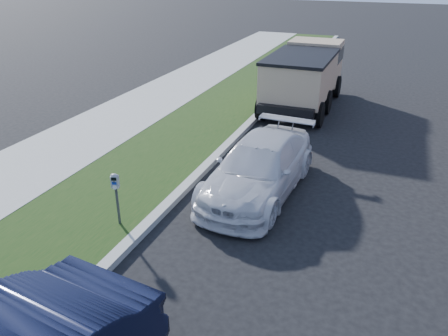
% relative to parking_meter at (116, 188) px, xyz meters
% --- Properties ---
extents(ground, '(120.00, 120.00, 0.00)m').
position_rel_parking_meter_xyz_m(ground, '(3.13, 0.66, -0.97)').
color(ground, black).
rests_on(ground, ground).
extents(streetside, '(6.12, 50.00, 0.15)m').
position_rel_parking_meter_xyz_m(streetside, '(-2.43, 2.66, -0.91)').
color(streetside, gray).
rests_on(streetside, ground).
extents(parking_meter, '(0.19, 0.15, 1.19)m').
position_rel_parking_meter_xyz_m(parking_meter, '(0.00, 0.00, 0.00)').
color(parking_meter, '#3F4247').
rests_on(parking_meter, ground).
extents(white_wagon, '(2.10, 4.63, 1.31)m').
position_rel_parking_meter_xyz_m(white_wagon, '(2.25, 2.68, -0.32)').
color(white_wagon, silver).
rests_on(white_wagon, ground).
extents(dump_truck, '(2.33, 5.73, 2.24)m').
position_rel_parking_meter_xyz_m(dump_truck, '(1.77, 10.18, 0.28)').
color(dump_truck, black).
rests_on(dump_truck, ground).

